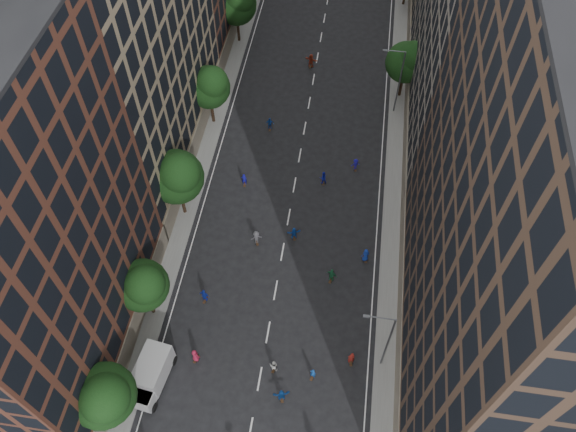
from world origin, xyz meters
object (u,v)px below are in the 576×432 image
object	(u,v)px
streetlamp_far	(398,79)
streetlamp_near	(386,340)
cargo_van	(150,375)
skater_1	(313,374)

from	to	relation	value
streetlamp_far	streetlamp_near	bearing A→B (deg)	-90.00
cargo_van	skater_1	size ratio (longest dim) A/B	3.71
streetlamp_far	cargo_van	size ratio (longest dim) A/B	1.61
streetlamp_near	skater_1	size ratio (longest dim) A/B	5.97
streetlamp_near	skater_1	distance (m)	7.54
streetlamp_near	cargo_van	distance (m)	20.50
streetlamp_near	streetlamp_far	size ratio (longest dim) A/B	1.00
streetlamp_near	cargo_van	bearing A→B (deg)	-166.96
cargo_van	streetlamp_near	bearing A→B (deg)	20.85
streetlamp_near	streetlamp_far	world-z (taller)	same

